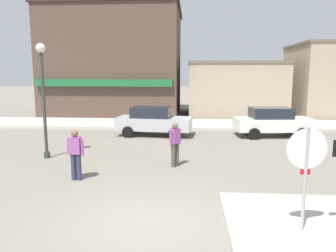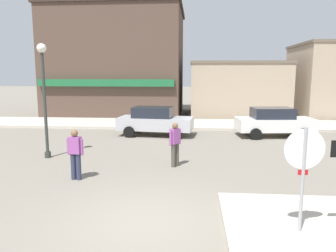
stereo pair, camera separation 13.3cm
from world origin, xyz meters
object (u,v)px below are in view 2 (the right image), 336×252
(lamp_post, at_px, (44,84))
(parked_car_second, at_px, (274,122))
(parked_car_nearest, at_px, (155,121))
(pedestrian_crossing_near, at_px, (75,153))
(pedestrian_crossing_far, at_px, (175,143))
(stop_sign, at_px, (303,166))

(lamp_post, relative_size, parked_car_second, 1.09)
(parked_car_nearest, bearing_deg, lamp_post, -125.84)
(pedestrian_crossing_near, xyz_separation_m, pedestrian_crossing_far, (3.05, 1.75, 0.00))
(pedestrian_crossing_far, bearing_deg, stop_sign, -60.35)
(lamp_post, xyz_separation_m, parked_car_nearest, (3.72, 5.15, -2.15))
(parked_car_second, relative_size, pedestrian_crossing_near, 2.58)
(stop_sign, height_order, parked_car_nearest, stop_sign)
(lamp_post, relative_size, pedestrian_crossing_near, 2.82)
(stop_sign, xyz_separation_m, pedestrian_crossing_near, (-5.91, 3.28, -0.65))
(stop_sign, height_order, parked_car_second, stop_sign)
(parked_car_nearest, relative_size, pedestrian_crossing_far, 2.58)
(parked_car_nearest, distance_m, parked_car_second, 6.39)
(stop_sign, bearing_deg, parked_car_second, 79.60)
(lamp_post, distance_m, pedestrian_crossing_near, 3.97)
(parked_car_second, bearing_deg, stop_sign, -100.40)
(parked_car_nearest, height_order, pedestrian_crossing_near, pedestrian_crossing_near)
(lamp_post, bearing_deg, parked_car_second, 27.78)
(stop_sign, xyz_separation_m, parked_car_second, (2.06, 11.21, -0.71))
(stop_sign, distance_m, lamp_post, 10.07)
(parked_car_second, distance_m, pedestrian_crossing_far, 7.90)
(stop_sign, relative_size, pedestrian_crossing_far, 1.43)
(pedestrian_crossing_near, height_order, pedestrian_crossing_far, same)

